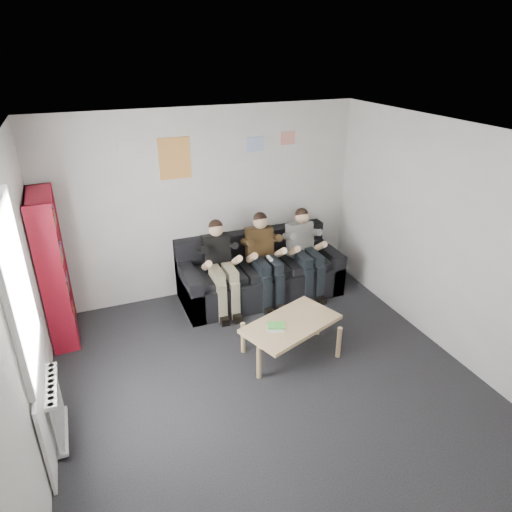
# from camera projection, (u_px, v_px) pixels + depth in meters

# --- Properties ---
(room_shell) EXTENTS (5.00, 5.00, 5.00)m
(room_shell) POSITION_uv_depth(u_px,v_px,m) (278.00, 283.00, 4.37)
(room_shell) COLOR black
(room_shell) RESTS_ON ground
(sofa) EXTENTS (2.33, 0.95, 0.90)m
(sofa) POSITION_uv_depth(u_px,v_px,m) (259.00, 274.00, 6.76)
(sofa) COLOR black
(sofa) RESTS_ON ground
(bookshelf) EXTENTS (0.29, 0.86, 1.90)m
(bookshelf) POSITION_uv_depth(u_px,v_px,m) (54.00, 269.00, 5.53)
(bookshelf) COLOR maroon
(bookshelf) RESTS_ON ground
(coffee_table) EXTENTS (1.14, 0.63, 0.46)m
(coffee_table) POSITION_uv_depth(u_px,v_px,m) (291.00, 326.00, 5.39)
(coffee_table) COLOR #D6AE7B
(coffee_table) RESTS_ON ground
(game_cases) EXTENTS (0.22, 0.18, 0.03)m
(game_cases) POSITION_uv_depth(u_px,v_px,m) (276.00, 327.00, 5.25)
(game_cases) COLOR silver
(game_cases) RESTS_ON coffee_table
(person_left) EXTENTS (0.37, 0.79, 1.29)m
(person_left) POSITION_uv_depth(u_px,v_px,m) (221.00, 267.00, 6.23)
(person_left) COLOR black
(person_left) RESTS_ON sofa
(person_middle) EXTENTS (0.38, 0.81, 1.31)m
(person_middle) POSITION_uv_depth(u_px,v_px,m) (265.00, 259.00, 6.44)
(person_middle) COLOR #443016
(person_middle) RESTS_ON sofa
(person_right) EXTENTS (0.37, 0.79, 1.29)m
(person_right) POSITION_uv_depth(u_px,v_px,m) (306.00, 253.00, 6.66)
(person_right) COLOR white
(person_right) RESTS_ON sofa
(radiator) EXTENTS (0.10, 0.64, 0.60)m
(radiator) POSITION_uv_depth(u_px,v_px,m) (57.00, 409.00, 4.25)
(radiator) COLOR silver
(radiator) RESTS_ON ground
(window) EXTENTS (0.05, 1.30, 2.36)m
(window) POSITION_uv_depth(u_px,v_px,m) (33.00, 351.00, 3.94)
(window) COLOR white
(window) RESTS_ON room_shell
(poster_large) EXTENTS (0.42, 0.01, 0.55)m
(poster_large) POSITION_uv_depth(u_px,v_px,m) (175.00, 158.00, 6.03)
(poster_large) COLOR gold
(poster_large) RESTS_ON room_shell
(poster_blue) EXTENTS (0.25, 0.01, 0.20)m
(poster_blue) POSITION_uv_depth(u_px,v_px,m) (255.00, 144.00, 6.37)
(poster_blue) COLOR #3D72D0
(poster_blue) RESTS_ON room_shell
(poster_pink) EXTENTS (0.22, 0.01, 0.18)m
(poster_pink) POSITION_uv_depth(u_px,v_px,m) (288.00, 138.00, 6.52)
(poster_pink) COLOR #C73E9D
(poster_pink) RESTS_ON room_shell
(poster_sign) EXTENTS (0.20, 0.01, 0.14)m
(poster_sign) POSITION_uv_depth(u_px,v_px,m) (127.00, 147.00, 5.75)
(poster_sign) COLOR silver
(poster_sign) RESTS_ON room_shell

